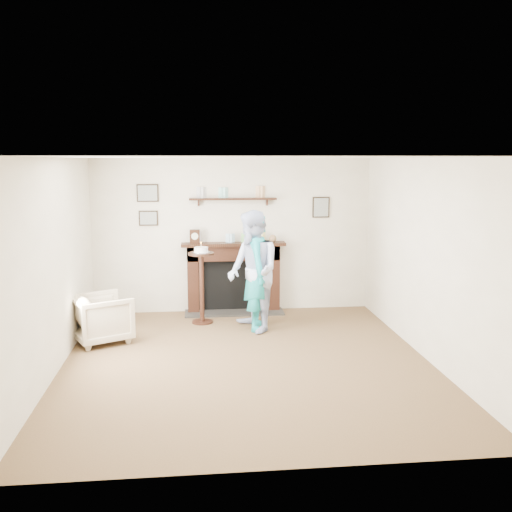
# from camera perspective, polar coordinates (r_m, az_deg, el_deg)

# --- Properties ---
(ground) EXTENTS (5.00, 5.00, 0.00)m
(ground) POSITION_cam_1_polar(r_m,az_deg,el_deg) (7.17, -0.92, -10.56)
(ground) COLOR brown
(ground) RESTS_ON ground
(room_shell) EXTENTS (4.54, 5.02, 2.52)m
(room_shell) POSITION_cam_1_polar(r_m,az_deg,el_deg) (7.46, -1.44, 3.09)
(room_shell) COLOR beige
(room_shell) RESTS_ON ground
(armchair) EXTENTS (0.97, 0.96, 0.66)m
(armchair) POSITION_cam_1_polar(r_m,az_deg,el_deg) (8.21, -15.05, -8.25)
(armchair) COLOR tan
(armchair) RESTS_ON ground
(man) EXTENTS (0.91, 1.03, 1.76)m
(man) POSITION_cam_1_polar(r_m,az_deg,el_deg) (8.43, -0.30, -7.44)
(man) COLOR #A7BBD1
(man) RESTS_ON ground
(woman) EXTENTS (0.51, 0.69, 1.72)m
(woman) POSITION_cam_1_polar(r_m,az_deg,el_deg) (8.52, 0.24, -7.25)
(woman) COLOR #22B5C1
(woman) RESTS_ON ground
(pedestal_table) EXTENTS (0.39, 0.39, 1.25)m
(pedestal_table) POSITION_cam_1_polar(r_m,az_deg,el_deg) (8.67, -5.47, -1.75)
(pedestal_table) COLOR black
(pedestal_table) RESTS_ON ground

